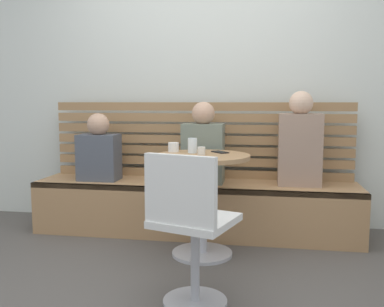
% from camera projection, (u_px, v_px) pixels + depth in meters
% --- Properties ---
extents(ground, '(8.00, 8.00, 0.00)m').
position_uv_depth(ground, '(161.00, 295.00, 2.49)').
color(ground, '#514C47').
extents(back_wall, '(5.20, 0.10, 2.90)m').
position_uv_depth(back_wall, '(203.00, 65.00, 3.92)').
color(back_wall, silver).
rests_on(back_wall, ground).
extents(booth_bench, '(2.70, 0.52, 0.44)m').
position_uv_depth(booth_bench, '(195.00, 208.00, 3.63)').
color(booth_bench, '#A87C51').
rests_on(booth_bench, ground).
extents(booth_backrest, '(2.65, 0.04, 0.67)m').
position_uv_depth(booth_backrest, '(199.00, 140.00, 3.80)').
color(booth_backrest, '#9A7249').
rests_on(booth_backrest, booth_bench).
extents(cafe_table, '(0.68, 0.68, 0.74)m').
position_uv_depth(cafe_table, '(202.00, 185.00, 3.08)').
color(cafe_table, '#ADADB2').
rests_on(cafe_table, ground).
extents(white_chair, '(0.50, 0.50, 0.85)m').
position_uv_depth(white_chair, '(190.00, 224.00, 2.28)').
color(white_chair, '#ADADB2').
rests_on(white_chair, ground).
extents(person_adult, '(0.34, 0.22, 0.76)m').
position_uv_depth(person_adult, '(300.00, 143.00, 3.45)').
color(person_adult, '#9E7F6B').
rests_on(person_adult, booth_bench).
extents(person_child_left, '(0.34, 0.22, 0.58)m').
position_uv_depth(person_child_left, '(99.00, 151.00, 3.69)').
color(person_child_left, '#4C515B').
rests_on(person_child_left, booth_bench).
extents(person_child_middle, '(0.34, 0.22, 0.67)m').
position_uv_depth(person_child_middle, '(203.00, 147.00, 3.56)').
color(person_child_middle, slate).
rests_on(person_child_middle, booth_bench).
extents(cup_water_clear, '(0.07, 0.07, 0.11)m').
position_uv_depth(cup_water_clear, '(192.00, 146.00, 3.14)').
color(cup_water_clear, white).
rests_on(cup_water_clear, cafe_table).
extents(cup_espresso_small, '(0.06, 0.06, 0.05)m').
position_uv_depth(cup_espresso_small, '(201.00, 151.00, 3.05)').
color(cup_espresso_small, silver).
rests_on(cup_espresso_small, cafe_table).
extents(cup_ceramic_white, '(0.08, 0.08, 0.07)m').
position_uv_depth(cup_ceramic_white, '(174.00, 147.00, 3.21)').
color(cup_ceramic_white, white).
rests_on(cup_ceramic_white, cafe_table).
extents(phone_on_table, '(0.14, 0.15, 0.01)m').
position_uv_depth(phone_on_table, '(220.00, 152.00, 3.17)').
color(phone_on_table, black).
rests_on(phone_on_table, cafe_table).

